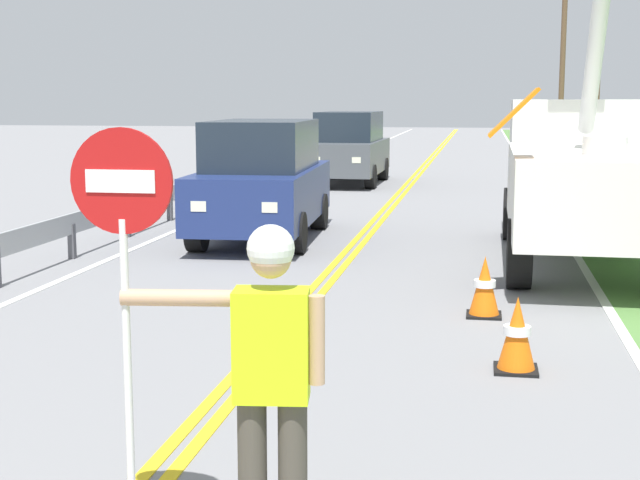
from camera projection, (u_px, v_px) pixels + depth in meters
name	position (u px, v px, depth m)	size (l,w,h in m)	color
centerline_yellow_left	(383.00, 210.00, 20.46)	(0.11, 110.00, 0.01)	yellow
centerline_yellow_right	(391.00, 210.00, 20.42)	(0.11, 110.00, 0.01)	yellow
edge_line_right	(552.00, 214.00, 19.82)	(0.12, 110.00, 0.01)	silver
edge_line_left	(231.00, 207.00, 21.06)	(0.12, 110.00, 0.01)	silver
flagger_worker	(270.00, 369.00, 4.87)	(1.08, 0.29, 1.83)	#474238
stop_sign_paddle	(124.00, 246.00, 4.81)	(0.56, 0.04, 2.33)	silver
utility_bucket_truck	(585.00, 167.00, 14.11)	(2.73, 6.83, 5.75)	white
oncoming_suv_nearest	(263.00, 180.00, 16.06)	(2.08, 4.68, 2.10)	navy
oncoming_suv_second	(349.00, 148.00, 26.66)	(1.97, 4.63, 2.10)	#4C5156
utility_pole_mid	(598.00, 40.00, 31.28)	(1.80, 0.28, 8.57)	brown
utility_pole_far	(563.00, 61.00, 47.19)	(1.80, 0.28, 8.41)	brown
traffic_cone_lead	(517.00, 335.00, 8.33)	(0.40, 0.40, 0.70)	orange
traffic_cone_mid	(485.00, 288.00, 10.44)	(0.40, 0.40, 0.70)	orange
guardrail_left_shoulder	(150.00, 202.00, 17.52)	(0.10, 32.00, 0.71)	#9EA0A3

